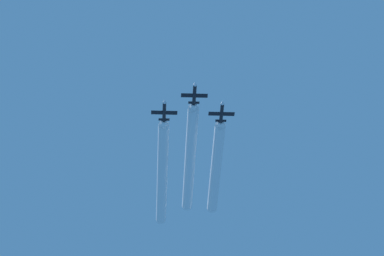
% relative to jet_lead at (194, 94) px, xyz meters
% --- Properties ---
extents(jet_lead, '(9.15, 13.33, 3.20)m').
position_rel_jet_lead_xyz_m(jet_lead, '(0.00, 0.00, 0.00)').
color(jet_lead, black).
extents(jet_left_wingman, '(9.15, 13.33, 3.20)m').
position_rel_jet_lead_xyz_m(jet_left_wingman, '(-9.89, -9.76, -0.66)').
color(jet_left_wingman, black).
extents(jet_right_wingman, '(9.15, 13.33, 3.20)m').
position_rel_jet_lead_xyz_m(jet_right_wingman, '(10.15, -9.34, -0.94)').
color(jet_right_wingman, black).
extents(smoke_trail_lead, '(3.95, 70.22, 3.95)m').
position_rel_jet_lead_xyz_m(smoke_trail_lead, '(-0.00, -41.16, -0.03)').
color(smoke_trail_lead, white).
extents(smoke_trail_left_wingman, '(3.95, 60.85, 3.95)m').
position_rel_jet_lead_xyz_m(smoke_trail_left_wingman, '(-9.89, -46.24, -0.70)').
color(smoke_trail_left_wingman, white).
extents(smoke_trail_right_wingman, '(3.95, 70.61, 3.95)m').
position_rel_jet_lead_xyz_m(smoke_trail_right_wingman, '(10.15, -50.70, -0.97)').
color(smoke_trail_right_wingman, white).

